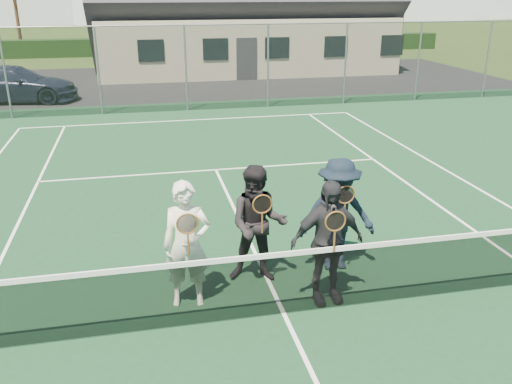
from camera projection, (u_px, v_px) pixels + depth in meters
ground at (174, 83)px, 25.68m from camera, size 220.00×220.00×0.00m
court_surface at (284, 314)px, 7.38m from camera, size 30.00×30.00×0.02m
tarmac_carpark at (87, 85)px, 24.88m from camera, size 40.00×12.00×0.01m
hedge_row at (161, 46)px, 36.46m from camera, size 40.00×1.20×1.10m
car_c at (14, 84)px, 21.08m from camera, size 5.00×2.62×1.38m
court_markings at (284, 313)px, 7.38m from camera, size 11.03×23.83×0.01m
tennis_net at (284, 280)px, 7.20m from camera, size 11.68×0.08×1.10m
perimeter_fence at (186, 68)px, 19.20m from camera, size 30.07×0.07×3.02m
player_a at (187, 245)px, 7.33m from camera, size 0.70×0.54×1.80m
player_b at (258, 225)px, 7.96m from camera, size 1.02×0.88×1.80m
player_c at (327, 242)px, 7.41m from camera, size 1.08×0.54×1.80m
player_d at (338, 215)px, 8.31m from camera, size 1.23×0.80×1.80m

